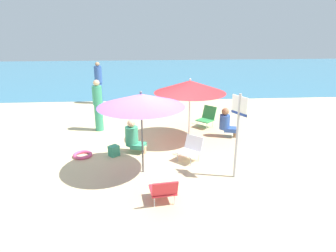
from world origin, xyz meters
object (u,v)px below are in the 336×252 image
at_px(umbrella_red, 190,87).
at_px(beach_bag, 114,151).
at_px(beach_chair_a, 164,190).
at_px(person_d, 98,105).
at_px(beach_chair_b, 207,117).
at_px(umbrella_purple, 141,100).
at_px(swim_ring, 83,155).
at_px(warning_sign, 238,124).
at_px(person_b, 99,83).
at_px(person_a, 133,137).
at_px(person_c, 226,122).
at_px(beach_chair_c, 191,148).

xyz_separation_m(umbrella_red, beach_bag, (-2.12, -1.00, -1.47)).
bearing_deg(beach_chair_a, person_d, 15.38).
bearing_deg(beach_chair_b, umbrella_purple, 11.11).
bearing_deg(swim_ring, warning_sign, -20.85).
distance_m(person_b, beach_bag, 5.79).
bearing_deg(beach_chair_b, person_a, -5.36).
distance_m(beach_chair_b, person_c, 1.05).
bearing_deg(beach_chair_b, person_c, 67.70).
distance_m(person_c, warning_sign, 2.73).
xyz_separation_m(person_b, person_d, (0.48, -3.56, -0.07)).
xyz_separation_m(person_d, swim_ring, (-0.16, -2.05, -0.79)).
bearing_deg(person_b, umbrella_red, 173.31).
distance_m(person_c, person_d, 4.07).
bearing_deg(person_c, beach_chair_b, 130.11).
height_order(person_a, beach_bag, person_a).
height_order(umbrella_purple, beach_bag, umbrella_purple).
bearing_deg(umbrella_red, beach_bag, -154.78).
height_order(umbrella_purple, person_b, umbrella_purple).
bearing_deg(beach_bag, person_a, 22.46).
distance_m(beach_chair_a, person_d, 4.77).
relative_size(beach_chair_c, person_a, 0.80).
height_order(person_c, warning_sign, warning_sign).
distance_m(person_b, person_c, 6.28).
distance_m(beach_chair_c, person_a, 1.59).
bearing_deg(umbrella_purple, person_d, 115.07).
height_order(umbrella_red, beach_chair_c, umbrella_red).
height_order(person_b, person_c, person_b).
xyz_separation_m(umbrella_purple, beach_chair_c, (1.21, 0.57, -1.41)).
distance_m(beach_chair_c, person_b, 6.81).
relative_size(beach_chair_b, beach_chair_c, 0.99).
height_order(beach_chair_a, beach_chair_c, beach_chair_c).
xyz_separation_m(beach_chair_a, beach_chair_c, (0.81, 1.91, 0.02)).
relative_size(umbrella_red, umbrella_purple, 1.07).
bearing_deg(umbrella_red, person_d, 158.93).
height_order(beach_chair_b, warning_sign, warning_sign).
bearing_deg(beach_bag, person_c, 19.98).
distance_m(person_a, person_b, 5.68).
distance_m(umbrella_purple, beach_bag, 2.01).
distance_m(umbrella_red, warning_sign, 2.50).
relative_size(beach_chair_b, person_c, 0.80).
xyz_separation_m(umbrella_red, person_a, (-1.62, -0.79, -1.18)).
relative_size(person_a, warning_sign, 0.48).
bearing_deg(swim_ring, person_c, 15.97).
bearing_deg(swim_ring, beach_bag, -1.50).
distance_m(umbrella_purple, warning_sign, 2.15).
bearing_deg(swim_ring, person_a, 8.09).
height_order(beach_chair_b, beach_chair_c, beach_chair_b).
bearing_deg(warning_sign, beach_chair_b, 62.22).
distance_m(beach_chair_c, beach_bag, 2.02).
bearing_deg(umbrella_purple, beach_chair_b, 55.68).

